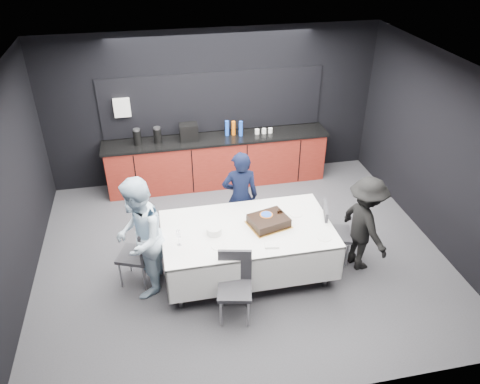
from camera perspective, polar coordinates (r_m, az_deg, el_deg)
name	(u,v)px	position (r m, az deg, el deg)	size (l,w,h in m)	color
ground	(241,254)	(7.18, 0.16, -7.56)	(6.00, 6.00, 0.00)	#3F3F44
room_shell	(242,144)	(6.17, 0.19, 5.91)	(6.04, 5.04, 2.82)	white
kitchenette	(216,157)	(8.71, -2.91, 4.34)	(4.10, 0.64, 2.05)	maroon
party_table	(247,236)	(6.47, 0.89, -5.37)	(2.32, 1.32, 0.78)	#99999E
cake_assembly	(269,221)	(6.42, 3.52, -3.54)	(0.63, 0.56, 0.17)	gold
plate_stack	(214,231)	(6.26, -3.19, -4.72)	(0.20, 0.20, 0.10)	white
loose_plate_near	(219,245)	(6.08, -2.59, -6.53)	(0.21, 0.21, 0.01)	white
loose_plate_right_a	(296,214)	(6.71, 6.81, -2.64)	(0.19, 0.19, 0.01)	white
loose_plate_right_b	(324,237)	(6.31, 10.23, -5.44)	(0.19, 0.19, 0.01)	white
loose_plate_far	(249,210)	(6.74, 1.11, -2.21)	(0.22, 0.22, 0.01)	white
fork_pile	(272,245)	(6.07, 3.89, -6.51)	(0.18, 0.11, 0.03)	white
champagne_flute	(178,235)	(6.05, -7.52, -5.21)	(0.06, 0.06, 0.22)	white
chair_left	(140,251)	(6.53, -12.14, -7.04)	(0.55, 0.55, 0.92)	#2B2B30
chair_right	(331,229)	(6.91, 11.04, -4.45)	(0.52, 0.52, 0.92)	#2B2B30
chair_near	(235,281)	(5.94, -0.64, -10.75)	(0.50, 0.50, 0.92)	#2B2B30
person_center	(240,197)	(7.06, 0.03, -0.66)	(0.55, 0.36, 1.52)	black
person_left	(139,238)	(6.21, -12.18, -5.55)	(0.83, 0.65, 1.71)	silver
person_right	(365,224)	(6.78, 14.96, -3.80)	(0.93, 0.54, 1.45)	black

